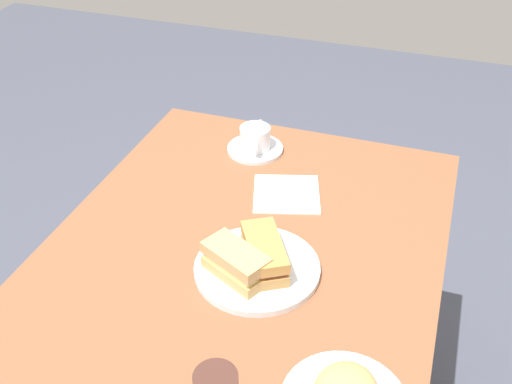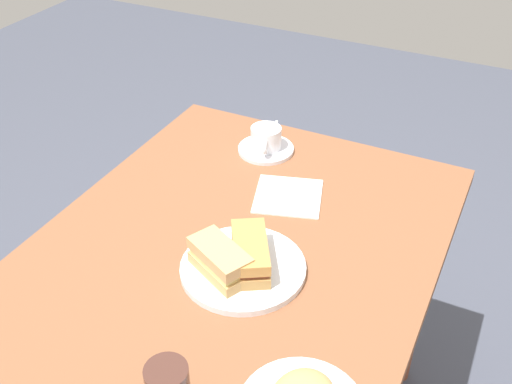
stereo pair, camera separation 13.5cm
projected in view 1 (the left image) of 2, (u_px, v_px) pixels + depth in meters
The scene contains 8 objects.
dining_table at pixel (241, 285), 1.29m from camera, with size 1.05×0.80×0.74m.
sandwich_plate at pixel (257, 268), 1.18m from camera, with size 0.25×0.25×0.01m, color white.
sandwich_front at pixel (264, 253), 1.17m from camera, with size 0.16×0.13×0.06m.
sandwich_back at pixel (236, 263), 1.14m from camera, with size 0.12×0.15×0.06m.
coffee_saucer at pixel (255, 149), 1.55m from camera, with size 0.14×0.14×0.01m, color silver.
coffee_cup at pixel (255, 137), 1.53m from camera, with size 0.10×0.08×0.06m.
spoon at pixel (258, 132), 1.61m from camera, with size 0.10×0.03×0.01m.
napkin at pixel (286, 194), 1.40m from camera, with size 0.15×0.15×0.00m, color white.
Camera 1 is at (0.87, 0.33, 1.56)m, focal length 42.58 mm.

